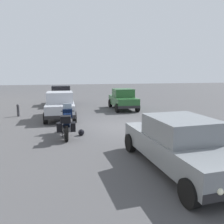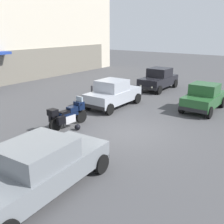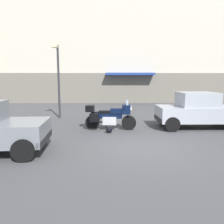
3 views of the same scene
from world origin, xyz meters
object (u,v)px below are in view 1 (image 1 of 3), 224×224
(car_wagon_end, at_px, (60,105))
(car_compact_side, at_px, (123,99))
(helmet, at_px, (81,132))
(motorcycle, at_px, (67,123))
(bollard_curbside, at_px, (18,110))
(car_hatchback_near, at_px, (61,95))
(car_sedan_far, at_px, (179,143))

(car_wagon_end, bearing_deg, car_compact_side, -61.64)
(helmet, relative_size, car_compact_side, 0.08)
(motorcycle, bearing_deg, car_wagon_end, 8.33)
(motorcycle, relative_size, helmet, 8.09)
(car_wagon_end, relative_size, bollard_curbside, 4.88)
(car_hatchback_near, xyz_separation_m, car_compact_side, (-3.50, -4.61, -0.04))
(helmet, relative_size, car_sedan_far, 0.06)
(car_hatchback_near, bearing_deg, helmet, 4.85)
(car_sedan_far, xyz_separation_m, car_compact_side, (10.79, -1.13, -0.01))
(car_sedan_far, distance_m, car_wagon_end, 9.03)
(helmet, height_order, car_wagon_end, car_wagon_end)
(motorcycle, bearing_deg, car_sedan_far, -139.52)
(helmet, bearing_deg, car_compact_side, -29.16)
(helmet, height_order, car_compact_side, car_compact_side)
(helmet, height_order, car_sedan_far, car_sedan_far)
(car_sedan_far, bearing_deg, bollard_curbside, -151.02)
(car_compact_side, bearing_deg, bollard_curbside, 100.30)
(car_sedan_far, bearing_deg, car_wagon_end, -161.21)
(car_wagon_end, height_order, bollard_curbside, car_wagon_end)
(helmet, height_order, bollard_curbside, bollard_curbside)
(car_wagon_end, bearing_deg, bollard_curbside, 66.42)
(motorcycle, distance_m, car_sedan_far, 5.28)
(car_compact_side, distance_m, car_wagon_end, 5.24)
(car_sedan_far, height_order, bollard_curbside, car_sedan_far)
(car_hatchback_near, relative_size, bollard_curbside, 4.89)
(helmet, xyz_separation_m, car_wagon_end, (4.12, 0.95, 0.67))
(motorcycle, relative_size, car_wagon_end, 0.58)
(car_sedan_far, distance_m, car_compact_side, 10.85)
(car_hatchback_near, height_order, car_wagon_end, same)
(car_sedan_far, relative_size, bollard_curbside, 5.86)
(motorcycle, height_order, car_compact_side, car_compact_side)
(car_wagon_end, bearing_deg, motorcycle, -175.08)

